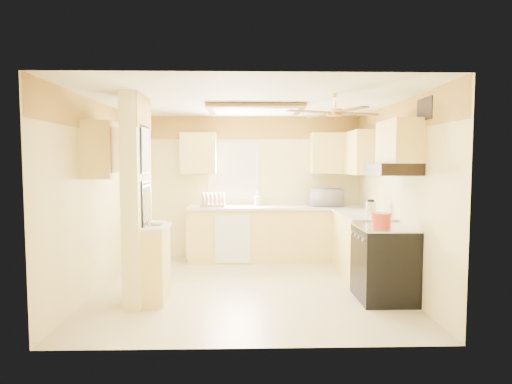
{
  "coord_description": "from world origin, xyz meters",
  "views": [
    {
      "loc": [
        -0.04,
        -5.71,
        1.72
      ],
      "look_at": [
        0.11,
        0.35,
        1.28
      ],
      "focal_mm": 30.0,
      "sensor_mm": 36.0,
      "label": 1
    }
  ],
  "objects_px": {
    "bowl": "(157,223)",
    "dutch_oven": "(381,219)",
    "stove": "(384,263)",
    "microwave": "(326,197)",
    "kettle": "(371,208)"
  },
  "relations": [
    {
      "from": "bowl",
      "to": "dutch_oven",
      "type": "distance_m",
      "value": 2.75
    },
    {
      "from": "microwave",
      "to": "bowl",
      "type": "distance_m",
      "value": 3.27
    },
    {
      "from": "bowl",
      "to": "dutch_oven",
      "type": "xyz_separation_m",
      "value": [
        2.75,
        -0.01,
        0.04
      ]
    },
    {
      "from": "stove",
      "to": "dutch_oven",
      "type": "relative_size",
      "value": 3.67
    },
    {
      "from": "microwave",
      "to": "bowl",
      "type": "height_order",
      "value": "microwave"
    },
    {
      "from": "microwave",
      "to": "kettle",
      "type": "relative_size",
      "value": 2.4
    },
    {
      "from": "stove",
      "to": "dutch_oven",
      "type": "xyz_separation_m",
      "value": [
        -0.04,
        0.02,
        0.54
      ]
    },
    {
      "from": "microwave",
      "to": "stove",
      "type": "bearing_deg",
      "value": 96.51
    },
    {
      "from": "microwave",
      "to": "dutch_oven",
      "type": "relative_size",
      "value": 2.17
    },
    {
      "from": "dutch_oven",
      "to": "kettle",
      "type": "relative_size",
      "value": 1.11
    },
    {
      "from": "stove",
      "to": "kettle",
      "type": "relative_size",
      "value": 4.06
    },
    {
      "from": "stove",
      "to": "bowl",
      "type": "distance_m",
      "value": 2.83
    },
    {
      "from": "kettle",
      "to": "stove",
      "type": "bearing_deg",
      "value": -95.72
    },
    {
      "from": "dutch_oven",
      "to": "microwave",
      "type": "bearing_deg",
      "value": 97.37
    },
    {
      "from": "stove",
      "to": "microwave",
      "type": "height_order",
      "value": "microwave"
    }
  ]
}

